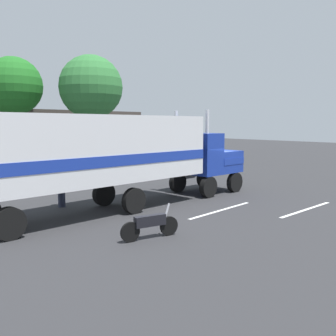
{
  "coord_description": "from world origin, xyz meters",
  "views": [
    {
      "loc": [
        -14.64,
        -14.63,
        3.78
      ],
      "look_at": [
        -3.04,
        -0.17,
        1.6
      ],
      "focal_mm": 40.02,
      "sensor_mm": 36.0,
      "label": 1
    }
  ],
  "objects": [
    {
      "name": "building_backdrop",
      "position": [
        1.95,
        26.31,
        2.85
      ],
      "size": [
        20.6,
        8.09,
        5.28
      ],
      "color": "gray",
      "rests_on": "ground_plane"
    },
    {
      "name": "person_bystander",
      "position": [
        -7.9,
        1.58,
        0.89
      ],
      "size": [
        0.34,
        0.46,
        1.63
      ],
      "color": "#2D3347",
      "rests_on": "ground_plane"
    },
    {
      "name": "ground_plane",
      "position": [
        0.0,
        0.0,
        0.0
      ],
      "size": [
        120.0,
        120.0,
        0.0
      ],
      "primitive_type": "plane",
      "color": "#2D2D30"
    },
    {
      "name": "tree_center",
      "position": [
        1.94,
        17.54,
        7.18
      ],
      "size": [
        5.9,
        5.9,
        10.16
      ],
      "color": "brown",
      "rests_on": "ground_plane"
    },
    {
      "name": "semi_truck",
      "position": [
        -6.02,
        -0.46,
        2.52
      ],
      "size": [
        14.35,
        4.2,
        4.5
      ],
      "color": "#193399",
      "rests_on": "ground_plane"
    },
    {
      "name": "lane_stripe_near",
      "position": [
        -2.71,
        -3.5,
        0.01
      ],
      "size": [
        4.38,
        0.79,
        0.01
      ],
      "primitive_type": "cube",
      "rotation": [
        0.0,
        0.0,
        0.14
      ],
      "color": "silver",
      "rests_on": "ground_plane"
    },
    {
      "name": "tree_left",
      "position": [
        -3.93,
        21.3,
        7.22
      ],
      "size": [
        5.25,
        5.25,
        9.88
      ],
      "color": "brown",
      "rests_on": "ground_plane"
    },
    {
      "name": "lane_stripe_mid",
      "position": [
        0.34,
        -5.78,
        0.01
      ],
      "size": [
        4.4,
        0.51,
        0.01
      ],
      "primitive_type": "cube",
      "rotation": [
        0.0,
        0.0,
        0.08
      ],
      "color": "silver",
      "rests_on": "ground_plane"
    },
    {
      "name": "motorcycle",
      "position": [
        -7.55,
        -4.86,
        0.48
      ],
      "size": [
        2.1,
        0.39,
        1.12
      ],
      "color": "black",
      "rests_on": "ground_plane"
    }
  ]
}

